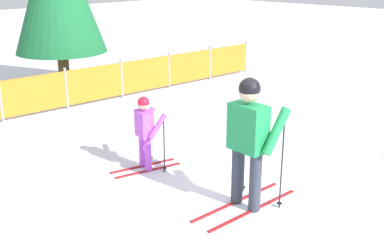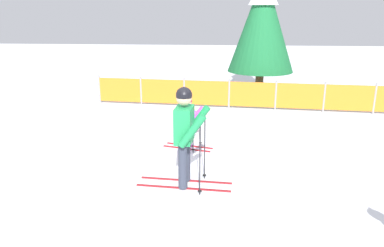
% 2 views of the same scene
% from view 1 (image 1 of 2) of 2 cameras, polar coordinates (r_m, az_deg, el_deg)
% --- Properties ---
extents(ground_plane, '(60.00, 60.00, 0.00)m').
position_cam_1_polar(ground_plane, '(6.56, 6.79, -9.75)').
color(ground_plane, white).
extents(skier_adult, '(1.68, 0.76, 1.76)m').
position_cam_1_polar(skier_adult, '(6.15, 6.77, -1.04)').
color(skier_adult, maroon).
rests_on(skier_adult, ground_plane).
extents(skier_child, '(1.14, 0.59, 1.18)m').
position_cam_1_polar(skier_child, '(7.42, -5.56, -0.46)').
color(skier_child, maroon).
rests_on(skier_child, ground_plane).
extents(safety_fence, '(10.16, 0.89, 0.93)m').
position_cam_1_polar(safety_fence, '(11.30, -11.42, 4.68)').
color(safety_fence, gray).
rests_on(safety_fence, ground_plane).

